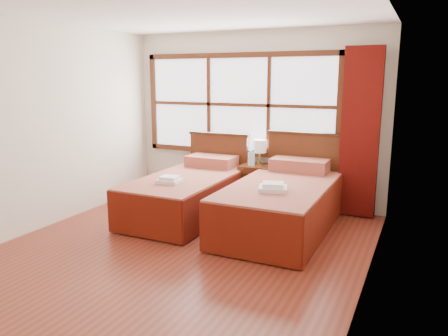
% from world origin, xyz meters
% --- Properties ---
extents(floor, '(4.50, 4.50, 0.00)m').
position_xyz_m(floor, '(0.00, 0.00, 0.00)').
color(floor, maroon).
rests_on(floor, ground).
extents(ceiling, '(4.50, 4.50, 0.00)m').
position_xyz_m(ceiling, '(0.00, 0.00, 2.60)').
color(ceiling, white).
rests_on(ceiling, wall_back).
extents(wall_back, '(4.00, 0.00, 4.00)m').
position_xyz_m(wall_back, '(0.00, 2.25, 1.30)').
color(wall_back, silver).
rests_on(wall_back, floor).
extents(wall_left, '(0.00, 4.50, 4.50)m').
position_xyz_m(wall_left, '(-2.00, 0.00, 1.30)').
color(wall_left, silver).
rests_on(wall_left, floor).
extents(wall_right, '(0.00, 4.50, 4.50)m').
position_xyz_m(wall_right, '(2.00, 0.00, 1.30)').
color(wall_right, silver).
rests_on(wall_right, floor).
extents(window, '(3.16, 0.06, 1.56)m').
position_xyz_m(window, '(-0.25, 2.21, 1.50)').
color(window, white).
rests_on(window, wall_back).
extents(curtain, '(0.50, 0.16, 2.30)m').
position_xyz_m(curtain, '(1.60, 2.11, 1.17)').
color(curtain, '#580D08').
rests_on(curtain, wall_back).
extents(bed_left, '(1.09, 2.11, 1.06)m').
position_xyz_m(bed_left, '(-0.55, 1.20, 0.32)').
color(bed_left, '#351A0B').
rests_on(bed_left, floor).
extents(bed_right, '(1.17, 2.27, 1.14)m').
position_xyz_m(bed_right, '(0.83, 1.20, 0.35)').
color(bed_right, '#351A0B').
rests_on(bed_right, floor).
extents(nightstand, '(0.47, 0.46, 0.62)m').
position_xyz_m(nightstand, '(0.16, 1.99, 0.31)').
color(nightstand, '#4D2310').
rests_on(nightstand, floor).
extents(towels_left, '(0.31, 0.28, 0.09)m').
position_xyz_m(towels_left, '(-0.57, 0.71, 0.60)').
color(towels_left, white).
rests_on(towels_left, bed_left).
extents(towels_right, '(0.39, 0.36, 0.10)m').
position_xyz_m(towels_right, '(0.84, 0.73, 0.65)').
color(towels_right, white).
rests_on(towels_right, bed_right).
extents(lamp, '(0.19, 0.19, 0.37)m').
position_xyz_m(lamp, '(0.17, 2.07, 0.89)').
color(lamp, gold).
rests_on(lamp, nightstand).
extents(bottle_near, '(0.06, 0.06, 0.22)m').
position_xyz_m(bottle_near, '(0.07, 1.92, 0.73)').
color(bottle_near, '#BCE0F2').
rests_on(bottle_near, nightstand).
extents(bottle_far, '(0.06, 0.06, 0.24)m').
position_xyz_m(bottle_far, '(0.12, 1.92, 0.74)').
color(bottle_far, '#BCE0F2').
rests_on(bottle_far, nightstand).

